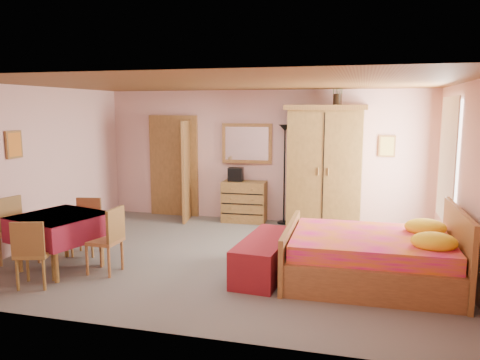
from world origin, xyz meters
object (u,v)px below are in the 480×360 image
(chest_of_drawers, at_px, (244,202))
(stereo, at_px, (236,174))
(floor_lamp, at_px, (284,175))
(bed, at_px, (370,244))
(chair_south, at_px, (34,252))
(wardrobe, at_px, (325,167))
(chair_west, at_px, (18,232))
(wall_mirror, at_px, (247,143))
(bench, at_px, (266,256))
(sunflower_vase, at_px, (338,89))
(dining_table, at_px, (61,242))
(chair_east, at_px, (104,240))
(chair_north, at_px, (85,227))

(chest_of_drawers, relative_size, stereo, 3.00)
(stereo, xyz_separation_m, floor_lamp, (0.96, 0.06, 0.02))
(bed, distance_m, chair_south, 4.31)
(stereo, bearing_deg, wardrobe, -2.68)
(wardrobe, height_order, bed, wardrobe)
(stereo, xyz_separation_m, wardrobe, (1.75, -0.08, 0.21))
(bed, distance_m, chair_west, 4.93)
(stereo, bearing_deg, wall_mirror, 48.53)
(wardrobe, bearing_deg, bed, -72.15)
(floor_lamp, bearing_deg, chest_of_drawers, -175.33)
(chest_of_drawers, xyz_separation_m, chair_west, (-2.51, -3.34, 0.08))
(bench, height_order, chair_west, chair_west)
(sunflower_vase, distance_m, dining_table, 5.35)
(sunflower_vase, height_order, chair_east, sunflower_vase)
(bed, bearing_deg, chest_of_drawers, 130.12)
(wall_mirror, xyz_separation_m, bench, (1.01, -3.03, -1.30))
(wardrobe, xyz_separation_m, dining_table, (-3.39, -3.26, -0.76))
(chair_north, bearing_deg, floor_lamp, -144.87)
(floor_lamp, distance_m, chair_west, 4.76)
(chest_of_drawers, relative_size, chair_north, 1.00)
(stereo, relative_size, chair_north, 0.33)
(chair_north, height_order, chair_west, chair_west)
(wall_mirror, relative_size, bench, 0.67)
(sunflower_vase, height_order, dining_table, sunflower_vase)
(bed, bearing_deg, wardrobe, 105.97)
(chair_north, relative_size, chair_east, 0.94)
(stereo, xyz_separation_m, chair_north, (-1.68, -2.67, -0.52))
(wall_mirror, relative_size, floor_lamp, 0.52)
(chair_north, bearing_deg, wardrobe, -153.73)
(chair_west, bearing_deg, wall_mirror, 158.10)
(chair_north, bearing_deg, sunflower_vase, -154.50)
(stereo, relative_size, chair_west, 0.29)
(floor_lamp, relative_size, sunflower_vase, 3.48)
(chair_west, bearing_deg, bed, 110.50)
(wall_mirror, xyz_separation_m, chair_north, (-1.86, -2.88, -1.12))
(wardrobe, relative_size, chair_west, 2.36)
(floor_lamp, height_order, chair_north, floor_lamp)
(chest_of_drawers, relative_size, chair_east, 0.94)
(sunflower_vase, distance_m, chair_east, 4.88)
(bed, bearing_deg, floor_lamp, 118.75)
(chair_south, height_order, chair_west, chair_west)
(wall_mirror, distance_m, stereo, 0.66)
(dining_table, relative_size, chair_west, 1.09)
(chest_of_drawers, relative_size, wall_mirror, 0.85)
(sunflower_vase, bearing_deg, chair_west, -142.03)
(chair_south, bearing_deg, chest_of_drawers, 48.62)
(floor_lamp, height_order, chair_west, floor_lamp)
(bench, distance_m, chair_south, 2.99)
(chest_of_drawers, xyz_separation_m, sunflower_vase, (1.76, -0.01, 2.18))
(chest_of_drawers, height_order, wall_mirror, wall_mirror)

